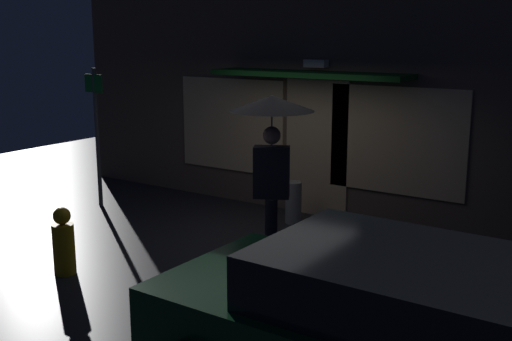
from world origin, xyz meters
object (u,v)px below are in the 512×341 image
parked_car (416,340)px  fire_hydrant (64,243)px  sidewalk_bollard (293,202)px  street_sign_post (97,129)px  person_with_umbrella (272,133)px

parked_car → fire_hydrant: (-4.64, 0.59, -0.31)m
sidewalk_bollard → street_sign_post: bearing=-163.5°
street_sign_post → sidewalk_bollard: bearing=16.5°
person_with_umbrella → sidewalk_bollard: person_with_umbrella is taller
person_with_umbrella → fire_hydrant: bearing=17.9°
person_with_umbrella → fire_hydrant: 2.91m
sidewalk_bollard → fire_hydrant: bearing=-110.4°
sidewalk_bollard → fire_hydrant: (-1.27, -3.40, 0.06)m
person_with_umbrella → sidewalk_bollard: (-0.55, 1.51, -1.34)m
parked_car → sidewalk_bollard: size_ratio=6.34×
parked_car → sidewalk_bollard: parked_car is taller
person_with_umbrella → parked_car: size_ratio=0.51×
fire_hydrant → sidewalk_bollard: bearing=69.6°
fire_hydrant → street_sign_post: bearing=129.7°
parked_car → sidewalk_bollard: (-3.37, 3.98, -0.37)m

